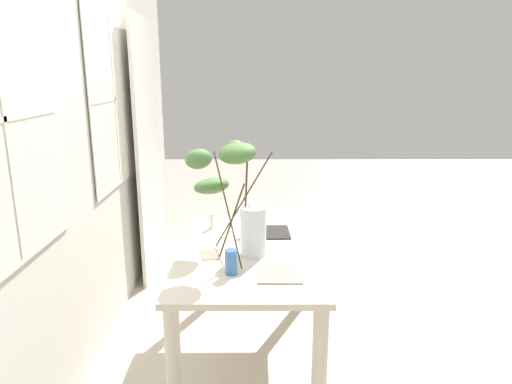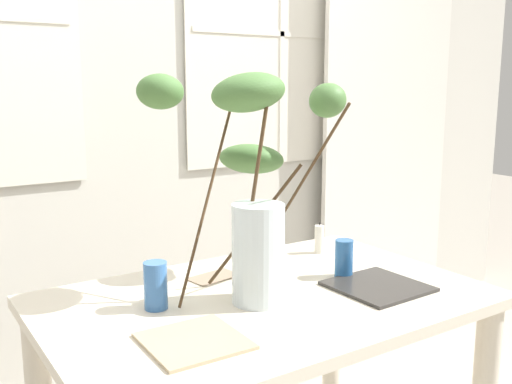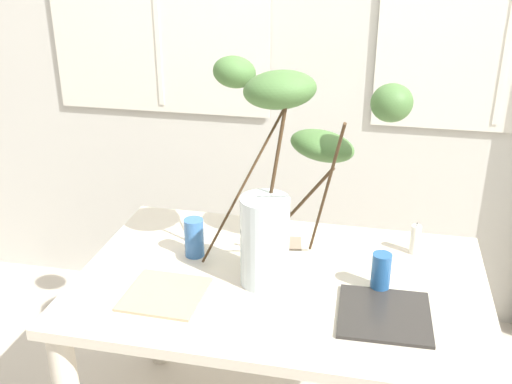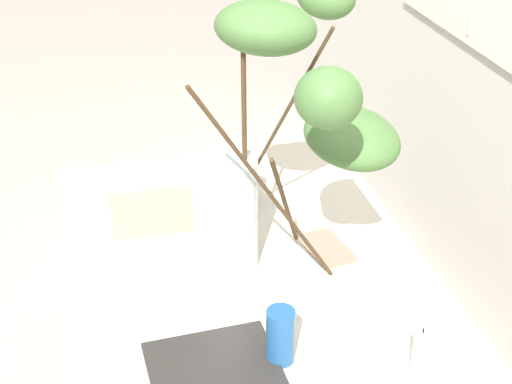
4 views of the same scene
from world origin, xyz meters
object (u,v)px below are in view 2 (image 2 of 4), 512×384
object	(u,v)px
drinking_glass_blue_left	(156,285)
dining_table	(265,334)
vase_with_branches	(251,171)
plate_square_right	(378,286)
plate_square_left	(194,341)
pillar_candle	(319,239)
drinking_glass_blue_right	(343,258)

from	to	relation	value
drinking_glass_blue_left	dining_table	bearing A→B (deg)	-14.99
vase_with_branches	drinking_glass_blue_left	bearing A→B (deg)	178.14
vase_with_branches	plate_square_right	bearing A→B (deg)	-32.72
plate_square_left	plate_square_right	xyz separation A→B (m)	(0.67, 0.03, 0.00)
pillar_candle	vase_with_branches	bearing A→B (deg)	-156.39
drinking_glass_blue_right	plate_square_left	distance (m)	0.68
vase_with_branches	drinking_glass_blue_left	xyz separation A→B (m)	(-0.32, 0.01, -0.31)
dining_table	vase_with_branches	xyz separation A→B (m)	(-0.00, 0.08, 0.50)
dining_table	plate_square_right	xyz separation A→B (m)	(0.33, -0.14, 0.13)
vase_with_branches	pillar_candle	size ratio (longest dim) A/B	5.93
plate_square_right	drinking_glass_blue_right	bearing A→B (deg)	97.00
dining_table	drinking_glass_blue_left	xyz separation A→B (m)	(-0.32, 0.09, 0.20)
drinking_glass_blue_left	plate_square_right	size ratio (longest dim) A/B	0.51
plate_square_left	drinking_glass_blue_right	bearing A→B (deg)	15.47
vase_with_branches	plate_square_right	xyz separation A→B (m)	(0.34, -0.22, -0.37)
drinking_glass_blue_right	dining_table	bearing A→B (deg)	-179.13
plate_square_right	vase_with_branches	bearing A→B (deg)	147.28
drinking_glass_blue_left	plate_square_right	xyz separation A→B (m)	(0.66, -0.23, -0.06)
dining_table	drinking_glass_blue_right	distance (m)	0.37
drinking_glass_blue_left	plate_square_right	bearing A→B (deg)	-19.15
dining_table	vase_with_branches	distance (m)	0.51
plate_square_left	plate_square_right	world-z (taller)	plate_square_right
vase_with_branches	drinking_glass_blue_right	size ratio (longest dim) A/B	5.55
drinking_glass_blue_right	plate_square_left	size ratio (longest dim) A/B	0.53
dining_table	plate_square_right	size ratio (longest dim) A/B	4.92
dining_table	plate_square_left	xyz separation A→B (m)	(-0.33, -0.18, 0.13)
drinking_glass_blue_left	pillar_candle	size ratio (longest dim) A/B	1.16
dining_table	vase_with_branches	bearing A→B (deg)	92.59
pillar_candle	drinking_glass_blue_left	bearing A→B (deg)	-166.59
drinking_glass_blue_left	plate_square_left	size ratio (longest dim) A/B	0.58
dining_table	plate_square_left	world-z (taller)	plate_square_left
plate_square_left	plate_square_right	size ratio (longest dim) A/B	0.89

